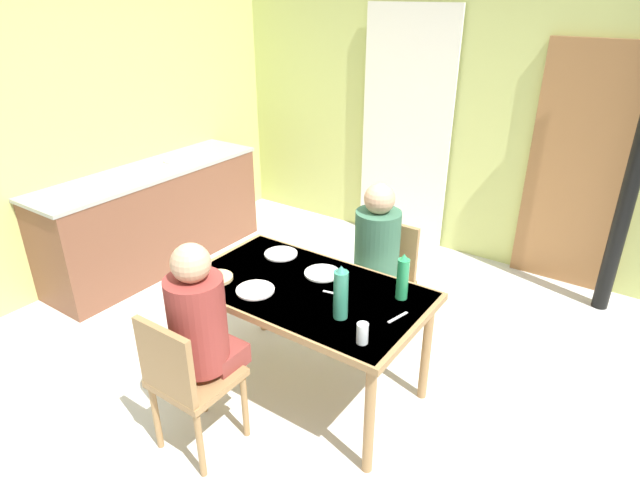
% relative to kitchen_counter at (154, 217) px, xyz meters
% --- Properties ---
extents(ground_plane, '(6.22, 6.22, 0.00)m').
position_rel_kitchen_counter_xyz_m(ground_plane, '(1.96, -0.54, -0.45)').
color(ground_plane, silver).
extents(wall_back, '(4.78, 0.10, 2.64)m').
position_rel_kitchen_counter_xyz_m(wall_back, '(1.96, 1.85, 0.87)').
color(wall_back, '#BBC56F').
rests_on(wall_back, ground_plane).
extents(wall_left, '(0.10, 3.59, 2.64)m').
position_rel_kitchen_counter_xyz_m(wall_left, '(-0.33, 0.06, 0.87)').
color(wall_left, '#BEC36C').
rests_on(wall_left, ground_plane).
extents(door_wooden, '(0.80, 0.05, 2.00)m').
position_rel_kitchen_counter_xyz_m(door_wooden, '(3.15, 1.77, 0.55)').
color(door_wooden, '#946238').
rests_on(door_wooden, ground_plane).
extents(curtain_panel, '(0.90, 0.03, 2.22)m').
position_rel_kitchen_counter_xyz_m(curtain_panel, '(1.60, 1.75, 0.66)').
color(curtain_panel, white).
rests_on(curtain_panel, ground_plane).
extents(kitchen_counter, '(0.61, 2.12, 0.91)m').
position_rel_kitchen_counter_xyz_m(kitchen_counter, '(0.00, 0.00, 0.00)').
color(kitchen_counter, brown).
rests_on(kitchen_counter, ground_plane).
extents(dining_table, '(1.43, 0.83, 0.74)m').
position_rel_kitchen_counter_xyz_m(dining_table, '(2.16, -0.63, 0.22)').
color(dining_table, '#9B7448').
rests_on(dining_table, ground_plane).
extents(chair_near_diner, '(0.40, 0.40, 0.87)m').
position_rel_kitchen_counter_xyz_m(chair_near_diner, '(1.94, -1.39, 0.05)').
color(chair_near_diner, '#9B7448').
rests_on(chair_near_diner, ground_plane).
extents(chair_far_diner, '(0.40, 0.40, 0.87)m').
position_rel_kitchen_counter_xyz_m(chair_far_diner, '(2.28, 0.14, 0.05)').
color(chair_far_diner, '#9B7448').
rests_on(chair_far_diner, ground_plane).
extents(person_near_diner, '(0.30, 0.37, 0.77)m').
position_rel_kitchen_counter_xyz_m(person_near_diner, '(1.94, -1.26, 0.33)').
color(person_near_diner, brown).
rests_on(person_near_diner, ground_plane).
extents(person_far_diner, '(0.30, 0.37, 0.77)m').
position_rel_kitchen_counter_xyz_m(person_far_diner, '(2.28, 0.00, 0.33)').
color(person_far_diner, '#3B674E').
rests_on(person_far_diner, ground_plane).
extents(water_bottle_green_near, '(0.08, 0.08, 0.31)m').
position_rel_kitchen_counter_xyz_m(water_bottle_green_near, '(2.49, -0.77, 0.44)').
color(water_bottle_green_near, '#358B6C').
rests_on(water_bottle_green_near, dining_table).
extents(water_bottle_green_far, '(0.07, 0.07, 0.28)m').
position_rel_kitchen_counter_xyz_m(water_bottle_green_far, '(2.67, -0.41, 0.42)').
color(water_bottle_green_far, '#289858').
rests_on(water_bottle_green_far, dining_table).
extents(dinner_plate_near_left, '(0.22, 0.22, 0.01)m').
position_rel_kitchen_counter_xyz_m(dinner_plate_near_left, '(1.77, -0.38, 0.30)').
color(dinner_plate_near_left, white).
rests_on(dinner_plate_near_left, dining_table).
extents(dinner_plate_near_right, '(0.22, 0.22, 0.01)m').
position_rel_kitchen_counter_xyz_m(dinner_plate_near_right, '(1.94, -0.82, 0.30)').
color(dinner_plate_near_right, white).
rests_on(dinner_plate_near_right, dining_table).
extents(dinner_plate_far_center, '(0.22, 0.22, 0.01)m').
position_rel_kitchen_counter_xyz_m(dinner_plate_far_center, '(2.15, -0.44, 0.30)').
color(dinner_plate_far_center, white).
rests_on(dinner_plate_far_center, dining_table).
extents(drinking_glass_by_near_diner, '(0.06, 0.06, 0.11)m').
position_rel_kitchen_counter_xyz_m(drinking_glass_by_near_diner, '(2.70, -0.90, 0.35)').
color(drinking_glass_by_near_diner, silver).
rests_on(drinking_glass_by_near_diner, dining_table).
extents(bread_plate_sliced, '(0.19, 0.19, 0.02)m').
position_rel_kitchen_counter_xyz_m(bread_plate_sliced, '(1.66, -0.85, 0.30)').
color(bread_plate_sliced, '#DBB77A').
rests_on(bread_plate_sliced, dining_table).
extents(cutlery_knife_near, '(0.15, 0.04, 0.00)m').
position_rel_kitchen_counter_xyz_m(cutlery_knife_near, '(2.34, -0.59, 0.29)').
color(cutlery_knife_near, silver).
rests_on(cutlery_knife_near, dining_table).
extents(cutlery_fork_near, '(0.05, 0.15, 0.00)m').
position_rel_kitchen_counter_xyz_m(cutlery_fork_near, '(2.75, -0.60, 0.29)').
color(cutlery_fork_near, silver).
rests_on(cutlery_fork_near, dining_table).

